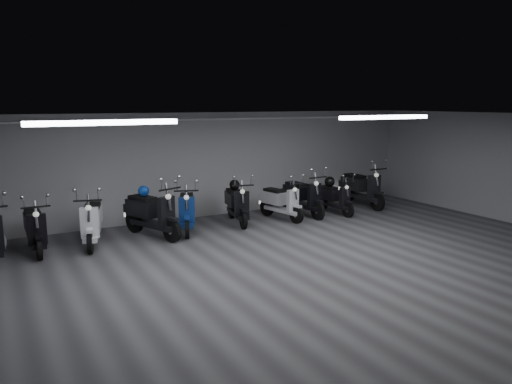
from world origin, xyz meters
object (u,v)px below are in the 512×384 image
scooter_6 (281,196)px  scooter_7 (303,190)px  scooter_3 (152,206)px  helmet_2 (234,185)px  helmet_1 (330,182)px  scooter_5 (237,198)px  scooter_2 (92,214)px  scooter_8 (335,193)px  scooter_1 (34,221)px  scooter_4 (187,204)px  scooter_9 (362,182)px  helmet_0 (144,191)px

scooter_6 → scooter_7: 0.79m
scooter_3 → helmet_2: size_ratio=7.40×
scooter_3 → helmet_1: 5.14m
scooter_5 → scooter_7: scooter_7 is taller
scooter_2 → scooter_5: 3.63m
scooter_8 → helmet_1: 0.36m
scooter_8 → scooter_1: bearing=174.3°
scooter_3 → scooter_6: 3.51m
scooter_2 → scooter_8: bearing=14.9°
scooter_1 → scooter_7: 6.74m
scooter_5 → scooter_6: scooter_5 is taller
scooter_1 → scooter_4: scooter_4 is taller
scooter_5 → scooter_2: bearing=-164.1°
scooter_4 → scooter_5: 1.42m
scooter_1 → scooter_5: 4.75m
scooter_1 → scooter_2: (1.12, -0.05, 0.03)m
scooter_3 → scooter_2: bearing=158.7°
scooter_5 → scooter_4: bearing=-162.2°
scooter_8 → scooter_9: bearing=11.1°
scooter_4 → scooter_5: size_ratio=1.02×
scooter_1 → helmet_1: 7.60m
scooter_9 → scooter_2: bearing=-179.0°
scooter_5 → scooter_7: 1.99m
scooter_8 → scooter_5: bearing=168.8°
helmet_0 → scooter_4: bearing=-9.5°
scooter_6 → helmet_0: size_ratio=6.72×
helmet_1 → scooter_2: bearing=-178.7°
scooter_5 → scooter_7: size_ratio=0.95×
helmet_0 → scooter_2: bearing=-167.6°
scooter_5 → scooter_7: bearing=10.3°
scooter_3 → scooter_4: 0.89m
scooter_7 → helmet_2: size_ratio=6.98×
scooter_2 → helmet_0: 1.31m
scooter_1 → scooter_8: scooter_1 is taller
scooter_5 → helmet_1: bearing=9.9°
scooter_3 → scooter_5: (2.29, 0.24, -0.08)m
helmet_0 → scooter_8: bearing=-3.8°
scooter_2 → scooter_8: scooter_2 is taller
scooter_9 → helmet_2: size_ratio=7.41×
helmet_1 → helmet_2: size_ratio=1.07×
scooter_9 → helmet_2: (-4.10, 0.20, 0.22)m
helmet_2 → scooter_7: bearing=-8.9°
scooter_5 → scooter_8: scooter_5 is taller
scooter_1 → scooter_9: bearing=1.2°
scooter_2 → helmet_0: size_ratio=7.30×
scooter_3 → helmet_1: scooter_3 is taller
scooter_3 → helmet_0: (-0.10, 0.26, 0.30)m
scooter_7 → helmet_0: bearing=174.9°
scooter_7 → helmet_2: scooter_7 is taller
scooter_9 → helmet_2: scooter_9 is taller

